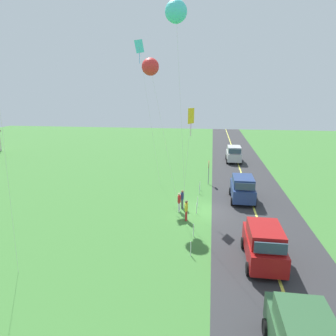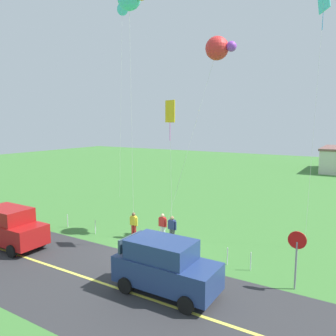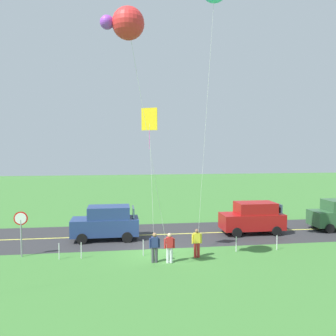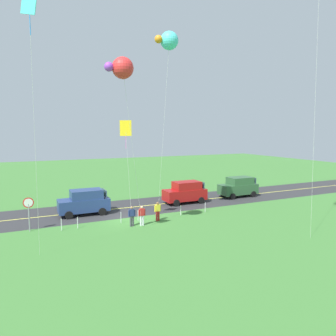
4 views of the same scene
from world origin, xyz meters
The scene contains 19 objects.
ground_plane centered at (0.00, 0.00, -0.05)m, with size 120.00×120.00×0.10m, color #3D7533.
asphalt_road centered at (0.00, -4.00, 0.00)m, with size 120.00×7.00×0.00m, color #2D2D30.
road_centre_stripe centered at (0.00, -4.00, 0.01)m, with size 120.00×0.16×0.00m, color #E5E04C.
car_suv_foreground centered at (3.05, -3.18, 1.15)m, with size 4.40×2.12×2.24m.
car_parked_west_near centered at (-7.26, -3.40, 1.15)m, with size 4.40×2.12×2.24m.
stop_sign centered at (7.66, -0.10, 1.80)m, with size 0.76×0.08×2.56m.
person_adult_near centered at (-2.08, 1.41, 0.86)m, with size 0.58×0.22×1.60m.
person_adult_companion centered at (-0.43, 2.13, 0.86)m, with size 0.58×0.22×1.60m.
person_child_watcher centered at (0.35, 1.95, 0.86)m, with size 0.58×0.22×1.60m.
kite_blue_mid centered at (1.83, 4.80, 11.46)m, with size 3.40×3.38×12.16m.
kite_yellow_high centered at (0.55, 1.36, 7.53)m, with size 0.83×0.82×8.26m.
kite_green_far centered at (7.20, 6.94, 13.49)m, with size 0.83×2.36×14.50m.
kite_pink_drift centered at (-9.54, 9.91, 16.88)m, with size 1.20×0.55×17.55m.
fence_post_0 centered at (-7.15, 0.70, 0.45)m, with size 0.05×0.05×0.90m, color silver.
fence_post_1 centered at (-4.61, 0.70, 0.45)m, with size 0.05×0.05×0.90m, color silver.
fence_post_2 centered at (-0.61, 0.70, 0.45)m, with size 0.05×0.05×0.90m, color silver.
fence_post_3 centered at (0.87, 0.70, 0.45)m, with size 0.05×0.05×0.90m, color silver.
fence_post_4 centered at (4.30, 0.70, 0.45)m, with size 0.05×0.05×0.90m, color silver.
fence_post_5 centered at (5.48, 0.70, 0.45)m, with size 0.05×0.05×0.90m, color silver.
Camera 2 is at (9.98, -14.28, 7.06)m, focal length 35.42 mm.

